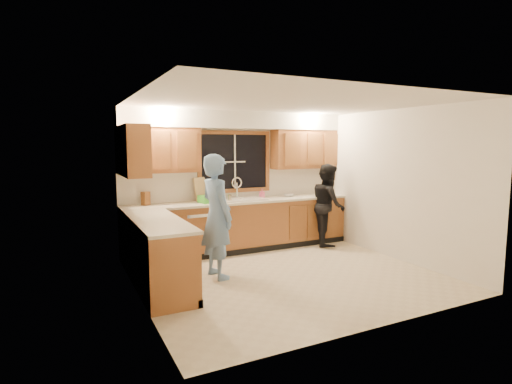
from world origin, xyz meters
The scene contains 26 objects.
floor centered at (0.00, 0.00, 0.00)m, with size 4.20×4.20×0.00m, color beige.
ceiling centered at (0.00, 0.00, 2.50)m, with size 4.20×4.20×0.00m, color white.
wall_back centered at (0.00, 1.90, 1.25)m, with size 4.20×4.20×0.00m, color white.
wall_left centered at (-2.10, 0.00, 1.25)m, with size 3.80×3.80×0.00m, color white.
wall_right centered at (2.10, 0.00, 1.25)m, with size 3.80×3.80×0.00m, color white.
base_cabinets_back centered at (0.00, 1.60, 0.44)m, with size 4.20×0.60×0.88m, color #9E5C2E.
base_cabinets_left centered at (-1.80, 0.35, 0.44)m, with size 0.60×1.90×0.88m, color #9E5C2E.
countertop_back centered at (0.00, 1.58, 0.90)m, with size 4.20×0.63×0.04m, color beige.
countertop_left centered at (-1.79, 0.35, 0.90)m, with size 0.63×1.90×0.04m, color beige.
upper_cabinets_left centered at (-1.43, 1.73, 1.83)m, with size 1.35×0.33×0.75m, color #9E5C2E.
upper_cabinets_right centered at (1.43, 1.73, 1.83)m, with size 1.35×0.33×0.75m, color #9E5C2E.
upper_cabinets_return centered at (-1.94, 1.12, 1.83)m, with size 0.33×0.90×0.75m, color #9E5C2E.
soffit centered at (0.00, 1.72, 2.35)m, with size 4.20×0.35×0.30m, color white.
window_frame centered at (0.00, 1.89, 1.60)m, with size 1.44×0.03×1.14m.
sink centered at (0.00, 1.60, 0.86)m, with size 0.86×0.52×0.57m.
dishwasher centered at (-0.85, 1.59, 0.41)m, with size 0.60×0.56×0.82m, color white.
stove centered at (-1.80, -0.22, 0.45)m, with size 0.58×0.75×0.90m, color white.
man centered at (-0.93, 0.39, 0.89)m, with size 0.65×0.43×1.79m, color #709AD3.
woman centered at (1.65, 1.22, 0.78)m, with size 0.76×0.59×1.56m, color black.
knife_block centered at (-1.67, 1.76, 1.03)m, with size 0.12×0.10×0.22m, color brown.
cutting_board centered at (-0.67, 1.82, 1.13)m, with size 0.32×0.02×0.42m, color tan.
dish_crate centered at (-0.65, 1.56, 0.98)m, with size 0.27×0.25×0.13m, color green.
soap_bottle centered at (0.48, 1.71, 1.01)m, with size 0.08×0.08×0.17m, color #F85E93.
bowl centered at (1.02, 1.64, 0.94)m, with size 0.20×0.20×0.05m, color silver.
can_left centered at (-0.26, 1.51, 0.98)m, with size 0.07×0.07×0.12m, color #BBAB90.
can_right centered at (-0.27, 1.49, 0.98)m, with size 0.07×0.07×0.12m, color #BBAB90.
Camera 1 is at (-2.94, -4.91, 1.91)m, focal length 28.00 mm.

